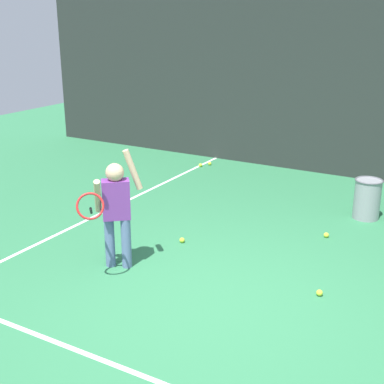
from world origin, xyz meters
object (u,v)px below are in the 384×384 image
object	(u,v)px
tennis_player	(115,206)
tennis_ball_1	(201,165)
tennis_ball_0	(210,163)
tennis_ball_2	(182,240)
tennis_ball_7	(319,293)
ball_hopper	(367,198)
tennis_ball_8	(326,235)

from	to	relation	value
tennis_player	tennis_ball_1	distance (m)	4.33
tennis_ball_0	tennis_ball_2	bearing A→B (deg)	-67.34
tennis_player	tennis_ball_7	world-z (taller)	tennis_player
tennis_ball_2	ball_hopper	bearing A→B (deg)	48.42
tennis_ball_0	tennis_ball_8	xyz separation A→B (m)	(2.91, -2.29, 0.00)
ball_hopper	tennis_ball_7	size ratio (longest dim) A/B	8.52
tennis_player	tennis_ball_7	size ratio (longest dim) A/B	20.46
tennis_player	ball_hopper	bearing A→B (deg)	15.07
tennis_ball_1	tennis_ball_8	xyz separation A→B (m)	(3.00, -2.10, 0.00)
tennis_ball_0	tennis_ball_8	size ratio (longest dim) A/B	1.00
tennis_player	tennis_ball_8	world-z (taller)	tennis_player
tennis_ball_7	tennis_ball_2	bearing A→B (deg)	166.75
ball_hopper	tennis_ball_1	bearing A→B (deg)	160.72
tennis_ball_0	tennis_ball_1	distance (m)	0.21
tennis_ball_1	tennis_ball_7	distance (m)	4.94
tennis_ball_0	tennis_ball_8	distance (m)	3.70
tennis_player	tennis_ball_1	bearing A→B (deg)	66.53
tennis_ball_1	tennis_ball_2	xyz separation A→B (m)	(1.49, -3.16, 0.00)
ball_hopper	tennis_ball_8	bearing A→B (deg)	-105.92
tennis_ball_2	tennis_ball_7	bearing A→B (deg)	-13.25
ball_hopper	tennis_ball_0	xyz separation A→B (m)	(-3.18, 1.33, -0.26)
tennis_player	tennis_ball_0	distance (m)	4.48
tennis_ball_0	tennis_player	bearing A→B (deg)	-75.39
tennis_ball_0	tennis_ball_2	xyz separation A→B (m)	(1.40, -3.35, 0.00)
ball_hopper	tennis_ball_8	distance (m)	1.02
ball_hopper	tennis_player	bearing A→B (deg)	-125.01
tennis_ball_8	tennis_ball_1	bearing A→B (deg)	145.05
tennis_ball_0	tennis_ball_2	world-z (taller)	same
tennis_ball_0	tennis_ball_8	world-z (taller)	same
ball_hopper	tennis_ball_8	size ratio (longest dim) A/B	8.52
ball_hopper	tennis_ball_1	world-z (taller)	ball_hopper
tennis_player	tennis_ball_2	distance (m)	1.20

